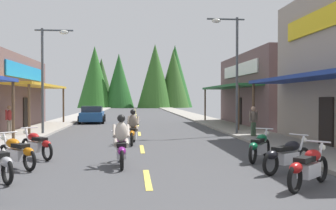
{
  "coord_description": "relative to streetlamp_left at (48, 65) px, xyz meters",
  "views": [
    {
      "loc": [
        -0.36,
        -1.63,
        2.06
      ],
      "look_at": [
        2.59,
        29.95,
        1.48
      ],
      "focal_mm": 40.05,
      "sensor_mm": 36.0,
      "label": 1
    }
  ],
  "objects": [
    {
      "name": "sidewalk_right",
      "position": [
        11.28,
        12.95,
        -3.81
      ],
      "size": [
        2.63,
        95.13,
        0.12
      ],
      "primitive_type": "cube",
      "color": "gray",
      "rests_on": "ground"
    },
    {
      "name": "streetlamp_right",
      "position": [
        10.06,
        -1.08,
        0.32
      ],
      "size": [
        2.08,
        0.3,
        6.48
      ],
      "color": "#474C51",
      "rests_on": "ground"
    },
    {
      "name": "pedestrian_browsing",
      "position": [
        -2.11,
        -0.0,
        -2.92
      ],
      "size": [
        0.38,
        0.53,
        1.65
      ],
      "rotation": [
        0.0,
        0.0,
        5.89
      ],
      "color": "#726659",
      "rests_on": "ground"
    },
    {
      "name": "motorcycle_parked_right_1",
      "position": [
        8.67,
        -13.03,
        -3.39
      ],
      "size": [
        1.67,
        1.49,
        1.04
      ],
      "rotation": [
        0.0,
        0.0,
        0.73
      ],
      "color": "black",
      "rests_on": "ground"
    },
    {
      "name": "motorcycle_parked_left_3",
      "position": [
        1.26,
        -9.95,
        -3.39
      ],
      "size": [
        1.56,
        1.61,
        1.04
      ],
      "rotation": [
        0.0,
        0.0,
        2.34
      ],
      "color": "black",
      "rests_on": "ground"
    },
    {
      "name": "rider_cruising_lead",
      "position": [
        4.3,
        -9.87,
        -3.22
      ],
      "size": [
        0.6,
        2.14,
        1.57
      ],
      "rotation": [
        0.0,
        0.0,
        1.62
      ],
      "color": "black",
      "rests_on": "ground"
    },
    {
      "name": "centerline_dashes",
      "position": [
        5.02,
        15.86,
        -3.87
      ],
      "size": [
        0.16,
        69.92,
        0.01
      ],
      "color": "#E0C64C",
      "rests_on": "ground"
    },
    {
      "name": "parked_car_curbside",
      "position": [
        1.28,
        10.35,
        -3.19
      ],
      "size": [
        2.2,
        4.37,
        1.4
      ],
      "rotation": [
        0.0,
        0.0,
        1.61
      ],
      "color": "#1E4C8C",
      "rests_on": "ground"
    },
    {
      "name": "sidewalk_left",
      "position": [
        -1.24,
        12.95,
        -3.81
      ],
      "size": [
        2.63,
        95.13,
        0.12
      ],
      "primitive_type": "cube",
      "color": "#9E9991",
      "rests_on": "ground"
    },
    {
      "name": "ground",
      "position": [
        5.02,
        12.95,
        -3.92
      ],
      "size": [
        9.88,
        95.13,
        0.1
      ],
      "primitive_type": "cube",
      "color": "#424244"
    },
    {
      "name": "motorcycle_parked_left_4",
      "position": [
        1.39,
        -8.16,
        -3.39
      ],
      "size": [
        1.48,
        1.68,
        1.04
      ],
      "rotation": [
        0.0,
        0.0,
        2.28
      ],
      "color": "black",
      "rests_on": "ground"
    },
    {
      "name": "rider_cruising_trailing",
      "position": [
        4.66,
        -4.57,
        -3.22
      ],
      "size": [
        0.6,
        2.14,
        1.57
      ],
      "rotation": [
        0.0,
        0.0,
        1.5
      ],
      "color": "black",
      "rests_on": "ground"
    },
    {
      "name": "streetlamp_left",
      "position": [
        0.0,
        0.0,
        0.0
      ],
      "size": [
        2.08,
        0.3,
        5.91
      ],
      "color": "#474C51",
      "rests_on": "ground"
    },
    {
      "name": "motorcycle_parked_right_2",
      "position": [
        8.9,
        -11.29,
        -3.39
      ],
      "size": [
        1.87,
        1.21,
        1.04
      ],
      "rotation": [
        0.0,
        0.0,
        0.56
      ],
      "color": "black",
      "rests_on": "ground"
    },
    {
      "name": "pedestrian_by_shop",
      "position": [
        10.8,
        -2.61,
        -2.93
      ],
      "size": [
        0.51,
        0.4,
        1.64
      ],
      "rotation": [
        0.0,
        0.0,
        2.08
      ],
      "color": "#3F593F",
      "rests_on": "ground"
    },
    {
      "name": "treeline_backdrop",
      "position": [
        6.51,
        60.46,
        2.59
      ],
      "size": [
        25.06,
        11.59,
        13.96
      ],
      "color": "#325D23",
      "rests_on": "ground"
    },
    {
      "name": "storefront_right_far",
      "position": [
        16.53,
        6.09,
        -1.21
      ],
      "size": [
        9.74,
        12.07,
        5.33
      ],
      "color": "brown",
      "rests_on": "ground"
    },
    {
      "name": "motorcycle_parked_right_3",
      "position": [
        8.81,
        -9.31,
        -3.39
      ],
      "size": [
        1.33,
        1.79,
        1.04
      ],
      "rotation": [
        0.0,
        0.0,
        0.95
      ],
      "color": "black",
      "rests_on": "ground"
    }
  ]
}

